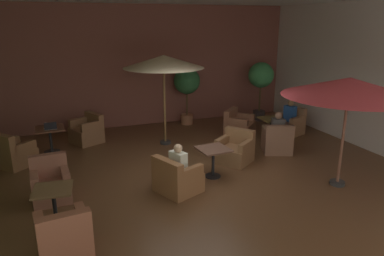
{
  "coord_description": "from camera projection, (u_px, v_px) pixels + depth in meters",
  "views": [
    {
      "loc": [
        -2.82,
        -7.14,
        3.42
      ],
      "look_at": [
        0.0,
        0.48,
        1.01
      ],
      "focal_mm": 33.56,
      "sensor_mm": 36.0,
      "label": 1
    }
  ],
  "objects": [
    {
      "name": "open_laptop",
      "position": [
        50.0,
        127.0,
        9.48
      ],
      "size": [
        0.33,
        0.26,
        0.2
      ],
      "color": "#9EA0A5",
      "rests_on": "cafe_table_front_left"
    },
    {
      "name": "cafe_table_mid_center",
      "position": [
        54.0,
        198.0,
        6.17
      ],
      "size": [
        0.7,
        0.7,
        0.69
      ],
      "color": "black",
      "rests_on": "ground_plane"
    },
    {
      "name": "patio_umbrella_tall_red",
      "position": [
        164.0,
        62.0,
        9.82
      ],
      "size": [
        2.24,
        2.24,
        2.55
      ],
      "color": "#2D2D2D",
      "rests_on": "ground_plane"
    },
    {
      "name": "patron_with_friend",
      "position": [
        290.0,
        112.0,
        11.17
      ],
      "size": [
        0.33,
        0.4,
        0.67
      ],
      "color": "#244F98",
      "rests_on": "ground_plane"
    },
    {
      "name": "cafe_table_rear_right",
      "position": [
        213.0,
        155.0,
        8.11
      ],
      "size": [
        0.73,
        0.73,
        0.69
      ],
      "color": "black",
      "rests_on": "ground_plane"
    },
    {
      "name": "wall_back_brick",
      "position": [
        148.0,
        66.0,
        12.02
      ],
      "size": [
        10.18,
        0.08,
        3.98
      ],
      "primitive_type": "cube",
      "color": "brown",
      "rests_on": "ground_plane"
    },
    {
      "name": "ground_plane",
      "position": [
        199.0,
        175.0,
        8.34
      ],
      "size": [
        10.18,
        9.53,
        0.02
      ],
      "primitive_type": "cube",
      "color": "brown"
    },
    {
      "name": "armchair_front_right_south",
      "position": [
        239.0,
        126.0,
        11.11
      ],
      "size": [
        1.13,
        1.13,
        0.83
      ],
      "color": "brown",
      "rests_on": "ground_plane"
    },
    {
      "name": "armchair_mid_center_north",
      "position": [
        51.0,
        185.0,
        7.12
      ],
      "size": [
        0.76,
        0.75,
        0.88
      ],
      "color": "brown",
      "rests_on": "ground_plane"
    },
    {
      "name": "patron_by_window",
      "position": [
        178.0,
        160.0,
        7.36
      ],
      "size": [
        0.33,
        0.42,
        0.63
      ],
      "color": "silver",
      "rests_on": "ground_plane"
    },
    {
      "name": "armchair_rear_right_east",
      "position": [
        235.0,
        150.0,
        9.06
      ],
      "size": [
        1.1,
        1.1,
        0.8
      ],
      "color": "brown",
      "rests_on": "ground_plane"
    },
    {
      "name": "potted_tree_left_corner",
      "position": [
        187.0,
        84.0,
        12.12
      ],
      "size": [
        0.89,
        0.89,
        1.95
      ],
      "color": "#AA6847",
      "rests_on": "ground_plane"
    },
    {
      "name": "cafe_table_front_left",
      "position": [
        50.0,
        134.0,
        9.66
      ],
      "size": [
        0.76,
        0.76,
        0.69
      ],
      "color": "black",
      "rests_on": "ground_plane"
    },
    {
      "name": "armchair_front_right_north",
      "position": [
        277.0,
        141.0,
        9.73
      ],
      "size": [
        0.97,
        0.98,
        0.82
      ],
      "color": "brown",
      "rests_on": "ground_plane"
    },
    {
      "name": "patio_umbrella_center_beige",
      "position": [
        349.0,
        87.0,
        7.24
      ],
      "size": [
        2.7,
        2.7,
        2.35
      ],
      "color": "#2D2D2D",
      "rests_on": "ground_plane"
    },
    {
      "name": "potted_tree_mid_left",
      "position": [
        261.0,
        79.0,
        12.54
      ],
      "size": [
        0.88,
        0.88,
        2.08
      ],
      "color": "#3A2F2F",
      "rests_on": "ground_plane"
    },
    {
      "name": "armchair_front_left_east",
      "position": [
        87.0,
        132.0,
        10.51
      ],
      "size": [
        1.02,
        1.03,
        0.85
      ],
      "color": "brown",
      "rests_on": "ground_plane"
    },
    {
      "name": "iced_drink_cup",
      "position": [
        46.0,
        125.0,
        9.69
      ],
      "size": [
        0.08,
        0.08,
        0.11
      ],
      "primitive_type": "cylinder",
      "color": "silver",
      "rests_on": "cafe_table_front_left"
    },
    {
      "name": "patron_blue_shirt",
      "position": [
        278.0,
        126.0,
        9.65
      ],
      "size": [
        0.4,
        0.36,
        0.69
      ],
      "color": "#3E3A38",
      "rests_on": "ground_plane"
    },
    {
      "name": "wall_right_plain",
      "position": [
        378.0,
        78.0,
        9.45
      ],
      "size": [
        0.08,
        9.53,
        3.98
      ],
      "primitive_type": "cube",
      "color": "silver",
      "rests_on": "ground_plane"
    },
    {
      "name": "cafe_table_front_right",
      "position": [
        271.0,
        124.0,
        10.63
      ],
      "size": [
        0.65,
        0.65,
        0.69
      ],
      "color": "black",
      "rests_on": "ground_plane"
    },
    {
      "name": "armchair_rear_right_north",
      "position": [
        177.0,
        179.0,
        7.44
      ],
      "size": [
        1.03,
        1.06,
        0.78
      ],
      "color": "brown",
      "rests_on": "ground_plane"
    },
    {
      "name": "armchair_front_left_north",
      "position": [
        14.0,
        154.0,
        8.76
      ],
      "size": [
        1.06,
        1.05,
        0.88
      ],
      "color": "brown",
      "rests_on": "ground_plane"
    },
    {
      "name": "armchair_front_right_east",
      "position": [
        290.0,
        124.0,
        11.32
      ],
      "size": [
        0.99,
        0.95,
        0.83
      ],
      "color": "#8E5F3D",
      "rests_on": "ground_plane"
    },
    {
      "name": "armchair_mid_center_east",
      "position": [
        64.0,
        238.0,
        5.36
      ],
      "size": [
        0.84,
        0.86,
        0.84
      ],
      "color": "brown",
      "rests_on": "ground_plane"
    }
  ]
}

